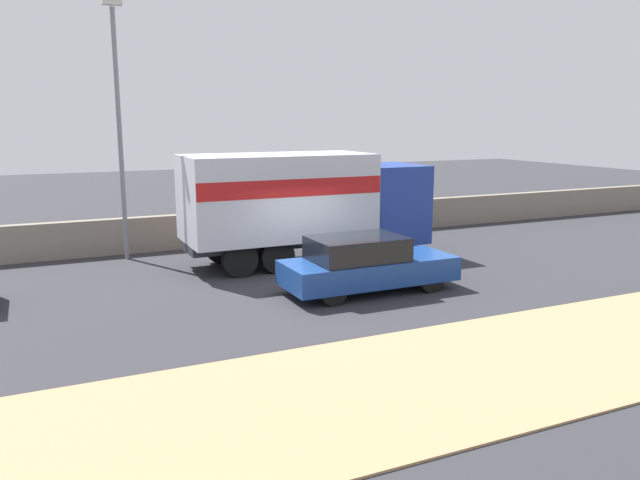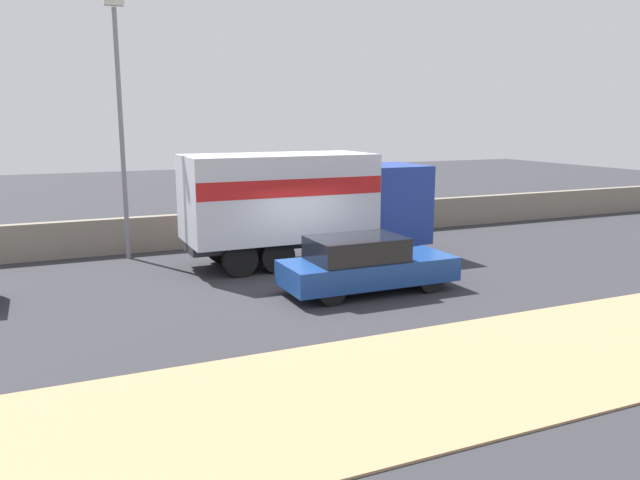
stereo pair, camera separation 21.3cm
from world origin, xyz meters
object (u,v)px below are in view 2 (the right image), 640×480
Objects in this scene: car_hatchback at (365,264)px; pedestrian at (403,212)px; box_truck at (303,199)px; street_lamp at (120,114)px.

pedestrian is at bearing 51.85° from car_hatchback.
car_hatchback is at bearing -87.90° from box_truck.
street_lamp is 1.04× the size of box_truck.
street_lamp is 6.03m from box_truck.
box_truck reaches higher than pedestrian.
car_hatchback is 8.17m from pedestrian.
street_lamp is 8.90m from car_hatchback.
car_hatchback is (0.14, -3.71, -1.22)m from box_truck.
pedestrian is (5.18, 2.72, -1.07)m from box_truck.
car_hatchback is 2.67× the size of pedestrian.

